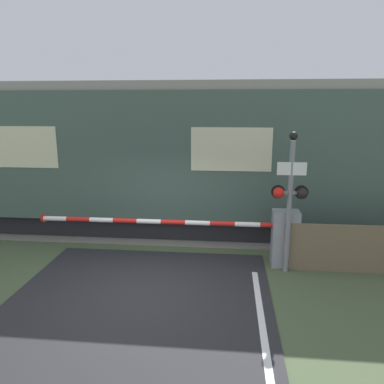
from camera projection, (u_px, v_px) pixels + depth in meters
name	position (u px, v px, depth m)	size (l,w,h in m)	color
ground_plane	(145.00, 290.00, 7.60)	(80.00, 80.00, 0.00)	#475638
track_bed	(174.00, 226.00, 11.50)	(36.00, 3.20, 0.13)	slate
train	(231.00, 157.00, 10.85)	(20.30, 2.83, 4.27)	black
crossing_barrier	(264.00, 235.00, 8.66)	(6.19, 0.44, 1.32)	gray
signal_post	(290.00, 194.00, 8.06)	(0.80, 0.26, 3.12)	gray
roadside_fence	(374.00, 250.00, 8.24)	(3.89, 0.06, 1.10)	#726047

